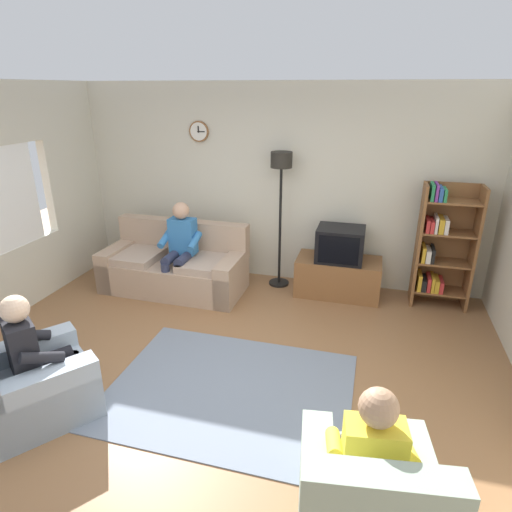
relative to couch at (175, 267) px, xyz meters
The scene contains 13 objects.
ground_plane 2.23m from the couch, 55.96° to the right, with size 12.00×12.00×0.00m, color #8C603D.
back_wall_assembly 1.81m from the couch, 33.79° to the left, with size 6.20×0.17×2.70m.
couch is the anchor object (origin of this frame).
tv_stand 2.21m from the couch, 10.90° to the left, with size 1.10×0.56×0.50m.
tv 2.25m from the couch, 10.27° to the left, with size 0.60×0.49×0.44m.
bookshelf 3.46m from the couch, ahead, with size 0.68×0.36×1.56m.
floor_lamp 1.84m from the couch, 21.01° to the left, with size 0.28×0.28×1.85m.
armchair_near_window 2.61m from the couch, 91.73° to the right, with size 1.17×1.18×0.90m.
armchair_near_bookshelf 4.01m from the couch, 48.45° to the right, with size 0.92×0.98×0.90m.
area_rug 2.38m from the couch, 52.95° to the right, with size 2.20×1.70×0.01m, color slate.
person_on_couch 0.43m from the couch, 36.62° to the right, with size 0.51×0.54×1.24m.
person_in_left_armchair 2.55m from the couch, 90.58° to the right, with size 0.62×0.64×1.12m.
person_in_right_armchair 3.95m from the couch, 47.73° to the right, with size 0.55×0.57×1.12m.
Camera 1 is at (1.28, -3.14, 2.61)m, focal length 30.35 mm.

